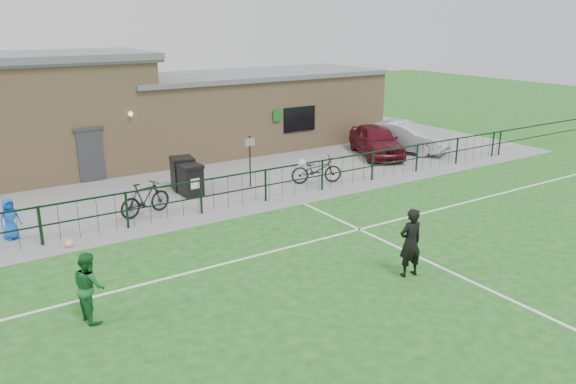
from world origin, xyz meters
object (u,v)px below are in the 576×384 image
wheelie_bin_left (191,181)px  car_maroon (376,140)px  spectator_child (10,219)px  bicycle_d (145,199)px  wheelie_bin_right (183,174)px  ball_ground (69,243)px  bicycle_e (316,170)px  outfield_player (89,286)px  sign_post (250,161)px  car_silver (403,137)px

wheelie_bin_left → car_maroon: bearing=3.0°
wheelie_bin_left → spectator_child: size_ratio=0.86×
bicycle_d → wheelie_bin_left: bearing=-74.6°
wheelie_bin_right → ball_ground: bearing=-135.2°
bicycle_d → bicycle_e: size_ratio=0.93×
wheelie_bin_right → spectator_child: size_ratio=0.93×
outfield_player → bicycle_e: bearing=-68.2°
wheelie_bin_left → wheelie_bin_right: size_ratio=0.92×
car_maroon → bicycle_e: (-5.12, -2.26, -0.20)m
wheelie_bin_right → ball_ground: size_ratio=4.92×
outfield_player → sign_post: bearing=-56.7°
sign_post → ball_ground: 7.80m
bicycle_d → bicycle_e: (6.98, -0.00, -0.03)m
wheelie_bin_left → car_maroon: car_maroon is taller
wheelie_bin_right → outfield_player: size_ratio=0.75×
car_silver → outfield_player: size_ratio=2.85×
outfield_player → ball_ground: 4.53m
bicycle_d → outfield_player: size_ratio=1.21×
wheelie_bin_right → car_maroon: 9.90m
bicycle_d → outfield_player: bearing=136.5°
spectator_child → bicycle_d: bearing=-19.5°
wheelie_bin_left → ball_ground: bearing=-154.4°
sign_post → wheelie_bin_right: bearing=155.7°
wheelie_bin_left → spectator_child: spectator_child is taller
bicycle_e → outfield_player: (-10.28, -5.90, 0.22)m
sign_post → spectator_child: 8.67m
wheelie_bin_left → wheelie_bin_right: bearing=83.7°
wheelie_bin_right → spectator_child: 6.58m
sign_post → car_maroon: sign_post is taller
car_silver → spectator_child: (-17.86, -2.14, -0.10)m
wheelie_bin_right → car_maroon: (9.90, 0.18, 0.15)m
sign_post → wheelie_bin_left: bearing=175.0°
car_maroon → spectator_child: size_ratio=3.45×
car_silver → bicycle_d: bearing=164.9°
car_maroon → outfield_player: (-15.40, -8.16, 0.02)m
wheelie_bin_right → bicycle_e: bearing=-14.0°
sign_post → bicycle_e: bearing=-22.8°
wheelie_bin_right → bicycle_e: wheelie_bin_right is taller
wheelie_bin_left → wheelie_bin_right: 0.85m
wheelie_bin_left → ball_ground: 5.64m
wheelie_bin_left → bicycle_e: 4.98m
outfield_player → car_silver: bearing=-72.6°
wheelie_bin_right → ball_ground: (-5.00, -3.53, -0.48)m
wheelie_bin_right → outfield_player: 9.70m
car_silver → bicycle_e: size_ratio=2.18×
car_maroon → ball_ground: 15.36m
wheelie_bin_left → bicycle_e: (4.82, -1.23, -0.01)m
spectator_child → ball_ground: bearing=-68.6°
ball_ground → car_silver: bearing=12.5°
bicycle_d → bicycle_e: 6.98m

